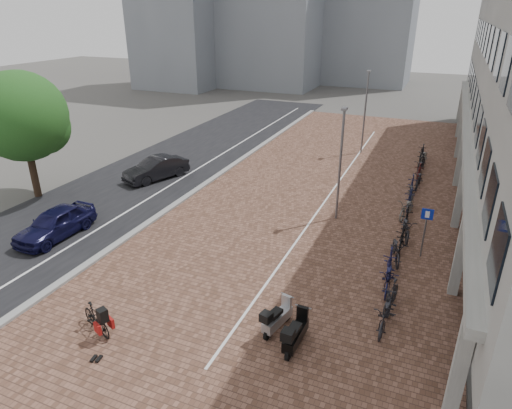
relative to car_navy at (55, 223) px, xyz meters
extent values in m
plane|color=#474442|center=(8.23, -1.70, -0.69)|extent=(140.00, 140.00, 0.00)
cube|color=brown|center=(10.23, 10.30, -0.68)|extent=(14.50, 42.00, 0.04)
cube|color=black|center=(-0.77, 10.30, -0.68)|extent=(8.00, 50.00, 0.03)
cube|color=gray|center=(3.13, 10.30, -0.62)|extent=(0.35, 42.00, 0.14)
cube|color=white|center=(1.23, 10.30, -0.67)|extent=(0.12, 44.00, 0.00)
cube|color=white|center=(10.43, 10.30, -0.65)|extent=(0.10, 30.00, 0.00)
cube|color=black|center=(17.83, 14.30, 1.01)|extent=(0.15, 38.00, 3.20)
cube|color=#A6A6A1|center=(17.63, 14.30, 2.76)|extent=(1.60, 38.00, 0.30)
cube|color=#A6A6A1|center=(17.03, -3.70, 1.01)|extent=(0.35, 0.35, 3.40)
cube|color=#A6A6A1|center=(17.03, 2.30, 1.01)|extent=(0.35, 0.35, 3.40)
cube|color=#A6A6A1|center=(17.03, 8.30, 1.01)|extent=(0.35, 0.35, 3.40)
cube|color=#A6A6A1|center=(17.03, 14.30, 1.01)|extent=(0.35, 0.35, 3.40)
cube|color=#A6A6A1|center=(17.03, 20.30, 1.01)|extent=(0.35, 0.35, 3.40)
cube|color=#A6A6A1|center=(17.03, 26.30, 1.01)|extent=(0.35, 0.35, 3.40)
cube|color=#A6A6A1|center=(17.03, 32.30, 1.01)|extent=(0.35, 0.35, 3.40)
cube|color=gray|center=(-17.77, 40.30, 9.31)|extent=(10.00, 10.00, 20.00)
imported|color=black|center=(0.00, 0.00, 0.00)|extent=(1.68, 4.06, 1.38)
imported|color=black|center=(-0.17, 8.27, -0.01)|extent=(2.84, 4.36, 1.36)
imported|color=black|center=(6.33, -4.54, -0.19)|extent=(1.70, 1.04, 0.99)
cube|color=black|center=(6.33, -4.54, 0.25)|extent=(0.38, 0.37, 0.44)
cube|color=#9E1311|center=(6.11, -4.54, -0.14)|extent=(0.36, 0.22, 0.35)
cube|color=#9E1311|center=(6.55, -4.54, -0.14)|extent=(0.36, 0.22, 0.35)
cylinder|color=slate|center=(15.73, 4.65, 0.35)|extent=(0.07, 0.07, 2.07)
cube|color=#0C20A0|center=(15.73, 4.62, 1.34)|extent=(0.47, 0.05, 0.47)
cylinder|color=slate|center=(11.49, 6.97, 2.09)|extent=(0.12, 0.12, 5.56)
cylinder|color=slate|center=(10.51, 18.79, 2.23)|extent=(0.12, 0.12, 5.83)
cylinder|color=#382619|center=(-4.77, 3.30, 0.83)|extent=(0.39, 0.39, 3.03)
sphere|color=#204D1A|center=(-4.77, 3.30, 3.86)|extent=(4.76, 4.76, 4.76)
sphere|color=#204D1A|center=(-4.23, 3.95, 3.21)|extent=(3.03, 3.03, 3.03)
imported|color=black|center=(15.00, -0.70, -0.17)|extent=(0.79, 2.01, 1.04)
imported|color=black|center=(15.01, 0.45, -0.16)|extent=(0.77, 1.80, 1.05)
imported|color=#141638|center=(14.78, 1.60, -0.17)|extent=(0.75, 1.99, 1.04)
imported|color=#16163E|center=(14.65, 2.75, -0.16)|extent=(0.53, 1.76, 1.05)
imported|color=black|center=(14.78, 3.90, -0.17)|extent=(1.11, 2.08, 1.04)
imported|color=black|center=(14.86, 5.05, -0.16)|extent=(0.49, 1.75, 1.05)
imported|color=black|center=(14.95, 6.20, -0.17)|extent=(1.04, 2.07, 1.04)
imported|color=black|center=(14.85, 7.35, -0.16)|extent=(0.53, 1.76, 1.05)
imported|color=#585650|center=(14.73, 8.50, -0.17)|extent=(1.07, 2.07, 1.04)
imported|color=#161A3C|center=(14.76, 9.65, -0.16)|extent=(0.56, 1.77, 1.05)
imported|color=#222328|center=(14.75, 10.80, -0.17)|extent=(0.91, 2.04, 1.04)
imported|color=#131736|center=(14.67, 11.95, -0.16)|extent=(0.52, 1.76, 1.05)
imported|color=black|center=(14.97, 13.10, -0.17)|extent=(0.80, 2.01, 1.04)
imported|color=#4A1613|center=(14.86, 14.25, -0.16)|extent=(0.56, 1.76, 1.05)
imported|color=black|center=(14.86, 15.40, -0.17)|extent=(0.80, 2.01, 1.04)
imported|color=black|center=(14.86, 16.55, -0.16)|extent=(0.83, 1.81, 1.05)
imported|color=#66645D|center=(14.91, 17.70, -0.17)|extent=(0.96, 2.05, 1.04)
imported|color=black|center=(14.73, 18.85, -0.16)|extent=(0.65, 1.78, 1.05)
camera|label=1|loc=(15.69, -13.29, 9.03)|focal=31.17mm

